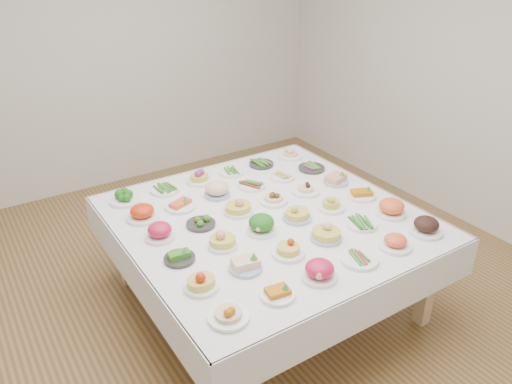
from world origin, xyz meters
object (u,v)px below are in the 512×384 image
dish_35 (290,152)px  dish_18 (160,232)px  display_table (267,225)px  dish_0 (228,311)px

dish_35 → dish_18: bearing=-157.8°
display_table → dish_35: dish_35 is taller
display_table → dish_35: size_ratio=9.66×
display_table → dish_0: (-0.77, -0.77, 0.13)m
display_table → dish_0: bearing=-135.0°
dish_0 → dish_35: dish_0 is taller
dish_0 → dish_35: size_ratio=1.04×
display_table → dish_18: (-0.75, 0.15, 0.12)m
dish_18 → dish_0: bearing=-91.0°
display_table → dish_0: dish_0 is taller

